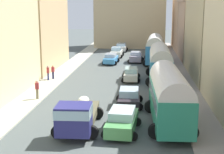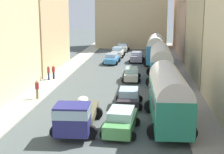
{
  "view_description": "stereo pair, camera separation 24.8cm",
  "coord_description": "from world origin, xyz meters",
  "views": [
    {
      "loc": [
        3.03,
        -13.47,
        8.43
      ],
      "look_at": [
        0.0,
        17.63,
        1.71
      ],
      "focal_mm": 54.02,
      "sensor_mm": 36.0,
      "label": 1
    },
    {
      "loc": [
        3.28,
        -13.45,
        8.43
      ],
      "look_at": [
        0.0,
        17.63,
        1.71
      ],
      "focal_mm": 54.02,
      "sensor_mm": 36.0,
      "label": 2
    }
  ],
  "objects": [
    {
      "name": "cargo_truck_0",
      "position": [
        -1.34,
        7.6,
        1.21
      ],
      "size": [
        3.22,
        6.64,
        2.32
      ],
      "color": "navy",
      "rests_on": "ground"
    },
    {
      "name": "pedestrian_1",
      "position": [
        -7.68,
        22.55,
        1.04
      ],
      "size": [
        0.42,
        0.42,
        1.78
      ],
      "color": "#1C214B",
      "rests_on": "ground"
    },
    {
      "name": "ground_plane",
      "position": [
        0.0,
        27.0,
        0.0
      ],
      "size": [
        154.0,
        154.0,
        0.0
      ],
      "primitive_type": "plane",
      "color": "#484F4E"
    },
    {
      "name": "distant_church",
      "position": [
        0.0,
        54.51,
        7.25
      ],
      "size": [
        13.83,
        6.21,
        20.33
      ],
      "color": "tan",
      "rests_on": "ground"
    },
    {
      "name": "car_4",
      "position": [
        1.8,
        14.04,
        0.75
      ],
      "size": [
        2.42,
        3.98,
        1.5
      ],
      "color": "#2C242B",
      "rests_on": "ground"
    },
    {
      "name": "building_left_2",
      "position": [
        -11.07,
        29.93,
        4.67
      ],
      "size": [
        5.15,
        13.54,
        9.34
      ],
      "color": "tan",
      "rests_on": "ground"
    },
    {
      "name": "car_6",
      "position": [
        1.78,
        36.38,
        0.8
      ],
      "size": [
        2.43,
        3.88,
        1.58
      ],
      "color": "gray",
      "rests_on": "ground"
    },
    {
      "name": "building_right_3",
      "position": [
        11.46,
        39.99,
        4.86
      ],
      "size": [
        6.52,
        9.61,
        9.65
      ],
      "color": "tan",
      "rests_on": "ground"
    },
    {
      "name": "car_0",
      "position": [
        -1.84,
        34.77,
        0.75
      ],
      "size": [
        2.39,
        4.39,
        1.48
      ],
      "color": "#3B88CA",
      "rests_on": "ground"
    },
    {
      "name": "parked_bus_1",
      "position": [
        4.8,
        23.95,
        2.21
      ],
      "size": [
        3.26,
        8.95,
        3.99
      ],
      "color": "teal",
      "rests_on": "ground"
    },
    {
      "name": "building_right_2",
      "position": [
        10.7,
        27.0,
        5.98
      ],
      "size": [
        4.83,
        14.67,
        11.92
      ],
      "color": "tan",
      "rests_on": "ground"
    },
    {
      "name": "car_1",
      "position": [
        -1.55,
        41.06,
        0.83
      ],
      "size": [
        2.35,
        4.19,
        1.67
      ],
      "color": "silver",
      "rests_on": "ground"
    },
    {
      "name": "pedestrian_2",
      "position": [
        -7.3,
        23.24,
        0.97
      ],
      "size": [
        0.52,
        0.52,
        1.72
      ],
      "color": "#282B4C",
      "rests_on": "ground"
    },
    {
      "name": "pedestrian_0",
      "position": [
        -6.48,
        14.94,
        1.06
      ],
      "size": [
        0.52,
        0.52,
        1.86
      ],
      "color": "#7A7051",
      "rests_on": "ground"
    },
    {
      "name": "sidewalk_right",
      "position": [
        7.25,
        27.0,
        0.07
      ],
      "size": [
        2.5,
        70.0,
        0.14
      ],
      "primitive_type": "cube",
      "color": "gray",
      "rests_on": "ground"
    },
    {
      "name": "parked_bus_0",
      "position": [
        4.85,
        9.77,
        2.22
      ],
      "size": [
        3.48,
        8.77,
        4.02
      ],
      "color": "#28896B",
      "rests_on": "ground"
    },
    {
      "name": "parked_bus_2",
      "position": [
        4.48,
        35.24,
        2.3
      ],
      "size": [
        3.43,
        8.42,
        4.12
      ],
      "color": "#317DBB",
      "rests_on": "ground"
    },
    {
      "name": "sidewalk_left",
      "position": [
        -7.25,
        27.0,
        0.07
      ],
      "size": [
        2.5,
        70.0,
        0.14
      ],
      "primitive_type": "cube",
      "color": "#ADAC99",
      "rests_on": "ground"
    },
    {
      "name": "car_5",
      "position": [
        1.55,
        23.89,
        0.74
      ],
      "size": [
        2.15,
        4.22,
        1.47
      ],
      "color": "beige",
      "rests_on": "ground"
    },
    {
      "name": "building_right_4",
      "position": [
        10.71,
        51.22,
        5.54
      ],
      "size": [
        4.41,
        12.17,
        11.08
      ],
      "color": "tan",
      "rests_on": "ground"
    },
    {
      "name": "car_3",
      "position": [
        1.64,
        7.95,
        0.81
      ],
      "size": [
        2.56,
        4.46,
        1.62
      ],
      "color": "#4E9650",
      "rests_on": "ground"
    },
    {
      "name": "car_2",
      "position": [
        -1.24,
        47.85,
        0.77
      ],
      "size": [
        2.43,
        4.25,
        1.5
      ],
      "color": "silver",
      "rests_on": "ground"
    }
  ]
}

